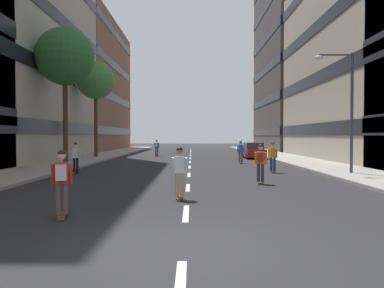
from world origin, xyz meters
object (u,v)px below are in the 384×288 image
skater_0 (181,170)px  skater_6 (242,151)px  streetlamp_right (347,99)px  skater_1 (275,156)px  street_tree_mid (97,81)px  skater_2 (262,161)px  parked_car_near (255,151)px  skater_4 (158,147)px  skater_5 (78,156)px  skater_3 (64,179)px  street_tree_near (67,57)px

skater_0 → skater_6: size_ratio=1.00×
streetlamp_right → skater_1: streetlamp_right is taller
street_tree_mid → skater_2: bearing=-57.4°
skater_1 → skater_2: size_ratio=1.00×
parked_car_near → street_tree_mid: bearing=177.4°
skater_0 → skater_6: (4.20, 16.10, 0.00)m
streetlamp_right → skater_4: bearing=122.8°
parked_car_near → skater_2: (-2.84, -18.84, 0.32)m
parked_car_near → skater_1: bearing=-94.9°
skater_2 → skater_6: size_ratio=1.00×
street_tree_mid → skater_0: bearing=-69.1°
skater_0 → skater_5: (-6.17, 8.39, 0.00)m
skater_3 → street_tree_near: bearing=108.8°
parked_car_near → skater_4: bearing=160.2°
parked_car_near → skater_1: skater_1 is taller
skater_3 → skater_2: bearing=46.6°
skater_0 → skater_1: size_ratio=1.00×
skater_5 → skater_6: bearing=36.6°
streetlamp_right → skater_3: streetlamp_right is taller
skater_1 → street_tree_near: bearing=157.2°
street_tree_near → street_tree_mid: (-0.00, 8.62, -0.46)m
skater_3 → skater_4: bearing=90.7°
skater_1 → skater_5: (-11.30, -0.61, 0.00)m
skater_0 → skater_3: same height
parked_car_near → skater_5: size_ratio=2.47×
streetlamp_right → skater_3: 15.98m
streetlamp_right → skater_5: size_ratio=3.65×
street_tree_mid → skater_0: size_ratio=5.22×
parked_car_near → skater_3: bearing=-109.9°
street_tree_mid → skater_1: 21.32m
skater_3 → skater_6: (7.18, 18.89, -0.03)m
parked_car_near → skater_4: (-9.64, 3.47, 0.32)m
parked_car_near → skater_6: (-2.12, -6.76, 0.29)m
streetlamp_right → skater_0: streetlamp_right is taller
street_tree_mid → skater_3: bearing=-77.1°
skater_0 → skater_4: bearing=97.2°
parked_car_near → street_tree_mid: (-15.32, 0.71, 6.82)m
skater_3 → skater_6: size_ratio=1.00×
skater_1 → skater_2: same height
skater_4 → skater_5: size_ratio=1.00×
skater_1 → skater_2: (-1.65, -4.98, 0.03)m
streetlamp_right → skater_1: 4.98m
skater_1 → skater_4: bearing=116.0°
skater_0 → skater_1: 10.36m
skater_1 → skater_5: size_ratio=1.00×
skater_0 → skater_6: 16.64m
street_tree_mid → streetlamp_right: (17.74, -15.94, -3.39)m
skater_6 → streetlamp_right: bearing=-61.8°
streetlamp_right → skater_3: (-11.71, -10.42, -3.12)m
skater_0 → skater_3: 4.08m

